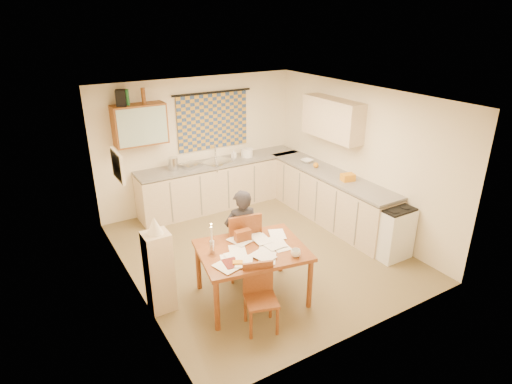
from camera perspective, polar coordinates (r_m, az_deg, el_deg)
floor at (r=7.00m, az=0.51°, el=-7.96°), size 4.00×4.50×0.02m
ceiling at (r=6.11m, az=0.59°, el=12.80°), size 4.00×4.50×0.02m
wall_back at (r=8.36m, az=-7.64°, el=6.47°), size 4.00×0.02×2.50m
wall_front at (r=4.85m, az=14.74°, el=-6.59°), size 4.00×0.02×2.50m
wall_left at (r=5.74m, az=-16.83°, el=-2.08°), size 0.02×4.50×2.50m
wall_right at (r=7.64m, az=13.55°, el=4.45°), size 0.02×4.50×2.50m
window_blind at (r=8.34m, az=-5.76°, el=9.36°), size 1.45×0.03×1.05m
curtain_rod at (r=8.21m, az=-5.85°, el=13.07°), size 1.60×0.04×0.04m
wall_cabinet at (r=7.69m, az=-15.24°, el=8.68°), size 0.90×0.34×0.70m
wall_cabinet_glass at (r=7.53m, az=-14.86°, el=8.43°), size 0.84×0.02×0.64m
upper_cabinet_right at (r=7.75m, az=10.15°, el=9.61°), size 0.34×1.30×0.70m
framed_print at (r=5.95m, az=-17.97°, el=3.34°), size 0.04×0.50×0.40m
print_canvas at (r=5.96m, az=-17.74°, el=3.39°), size 0.01×0.42×0.32m
counter_back at (r=8.47m, az=-4.64°, el=1.10°), size 3.30×0.62×0.92m
counter_right at (r=7.95m, az=9.72°, el=-0.66°), size 0.62×2.95×0.92m
stove at (r=7.03m, az=17.46°, el=-4.97°), size 0.54×0.54×0.84m
sink at (r=8.29m, az=-5.15°, el=3.76°), size 0.68×0.62×0.10m
tap at (r=8.41m, az=-5.46°, el=5.32°), size 0.04×0.04×0.28m
dish_rack at (r=8.06m, az=-8.67°, el=3.55°), size 0.43×0.40×0.06m
kettle at (r=7.92m, az=-11.01°, el=3.72°), size 0.24×0.24×0.24m
mixing_bowl at (r=8.55m, az=-1.22°, el=5.28°), size 0.29×0.29×0.16m
soap_bottle at (r=8.46m, az=-2.98°, el=5.10°), size 0.13×0.13×0.17m
bowl at (r=8.28m, az=6.81°, el=4.15°), size 0.29×0.29×0.05m
orange_bag at (r=7.45m, az=12.15°, el=1.93°), size 0.25×0.20×0.12m
fruit_orange at (r=7.99m, az=7.98°, el=3.58°), size 0.10×0.10×0.10m
speaker at (r=7.52m, az=-17.55°, el=11.89°), size 0.22×0.24×0.26m
bottle_green at (r=7.55m, az=-16.82°, el=12.00°), size 0.07×0.07×0.26m
bottle_brown at (r=7.62m, az=-14.79°, el=12.31°), size 0.07×0.07×0.26m
dining_table at (r=5.77m, az=-0.51°, el=-10.76°), size 1.52×1.26×0.75m
chair_far at (r=6.28m, az=-1.97°, el=-8.37°), size 0.54×0.54×1.04m
chair_near at (r=5.36m, az=0.63°, el=-15.40°), size 0.47×0.47×0.83m
person at (r=6.06m, az=-1.93°, el=-5.71°), size 0.61×0.50×1.36m
shelf_stand at (r=5.62m, az=-12.77°, el=-10.34°), size 0.32×0.30×1.10m
lampshade at (r=5.30m, az=-13.38°, el=-4.35°), size 0.20×0.20×0.22m
letter_rack at (r=5.72m, az=-1.78°, el=-5.85°), size 0.22×0.11×0.16m
mug at (r=5.41m, az=5.33°, el=-8.11°), size 0.12×0.12×0.10m
magazine at (r=5.24m, az=-4.26°, el=-9.70°), size 0.24×0.28×0.02m
book at (r=5.37m, az=-3.88°, el=-8.83°), size 0.24×0.29×0.02m
orange_box at (r=5.25m, az=-2.45°, el=-9.45°), size 0.14×0.13×0.04m
eyeglasses at (r=5.38m, az=1.75°, el=-8.72°), size 0.13×0.05×0.02m
candle_holder at (r=5.46m, az=-5.88°, el=-7.31°), size 0.06×0.06×0.18m
candle at (r=5.32m, az=-5.96°, el=-5.71°), size 0.03×0.03×0.22m
candle_flame at (r=5.31m, az=-5.99°, el=-4.30°), size 0.02×0.02×0.02m
papers at (r=5.53m, az=-0.20°, el=-7.70°), size 1.27×0.93×0.03m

